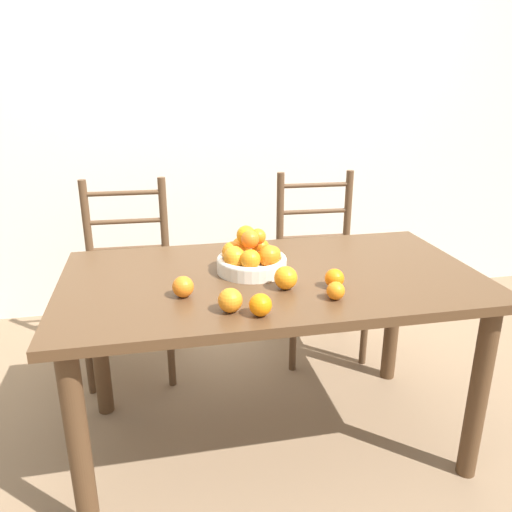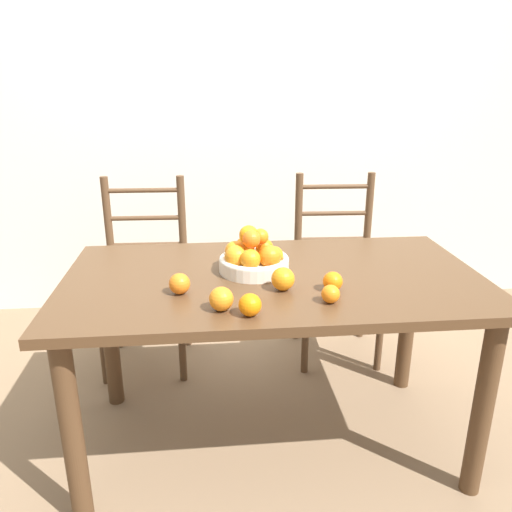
% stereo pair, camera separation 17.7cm
% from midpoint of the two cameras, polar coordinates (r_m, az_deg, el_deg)
% --- Properties ---
extents(ground_plane, '(12.00, 12.00, 0.00)m').
position_cam_midpoint_polar(ground_plane, '(2.22, -0.78, -20.18)').
color(ground_plane, '#7F664C').
extents(wall_back, '(8.00, 0.06, 2.60)m').
position_cam_midpoint_polar(wall_back, '(3.15, -6.12, 17.21)').
color(wall_back, silver).
rests_on(wall_back, ground_plane).
extents(dining_table, '(1.53, 0.83, 0.74)m').
position_cam_midpoint_polar(dining_table, '(1.88, -0.86, -5.13)').
color(dining_table, '#4C331E').
rests_on(dining_table, ground_plane).
extents(fruit_bowl, '(0.26, 0.26, 0.17)m').
position_cam_midpoint_polar(fruit_bowl, '(1.85, -3.32, -0.20)').
color(fruit_bowl, silver).
rests_on(fruit_bowl, dining_table).
extents(orange_loose_0, '(0.07, 0.07, 0.07)m').
position_cam_midpoint_polar(orange_loose_0, '(1.51, -2.85, -5.68)').
color(orange_loose_0, orange).
rests_on(orange_loose_0, dining_table).
extents(orange_loose_1, '(0.08, 0.08, 0.08)m').
position_cam_midpoint_polar(orange_loose_1, '(1.55, -6.26, -5.12)').
color(orange_loose_1, orange).
rests_on(orange_loose_1, dining_table).
extents(orange_loose_2, '(0.08, 0.08, 0.08)m').
position_cam_midpoint_polar(orange_loose_2, '(1.70, 0.45, -2.56)').
color(orange_loose_2, orange).
rests_on(orange_loose_2, dining_table).
extents(orange_loose_3, '(0.06, 0.06, 0.06)m').
position_cam_midpoint_polar(orange_loose_3, '(1.63, 6.05, -4.03)').
color(orange_loose_3, orange).
rests_on(orange_loose_3, dining_table).
extents(orange_loose_4, '(0.07, 0.07, 0.07)m').
position_cam_midpoint_polar(orange_loose_4, '(1.67, -11.36, -3.53)').
color(orange_loose_4, orange).
rests_on(orange_loose_4, dining_table).
extents(orange_loose_5, '(0.07, 0.07, 0.07)m').
position_cam_midpoint_polar(orange_loose_5, '(1.72, 6.07, -2.61)').
color(orange_loose_5, orange).
rests_on(orange_loose_5, dining_table).
extents(chair_left, '(0.43, 0.41, 0.96)m').
position_cam_midpoint_polar(chair_left, '(2.59, -16.27, -3.11)').
color(chair_left, '#513823').
rests_on(chair_left, ground_plane).
extents(chair_right, '(0.44, 0.42, 0.96)m').
position_cam_midpoint_polar(chair_right, '(2.68, 5.38, -1.57)').
color(chair_right, '#513823').
rests_on(chair_right, ground_plane).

